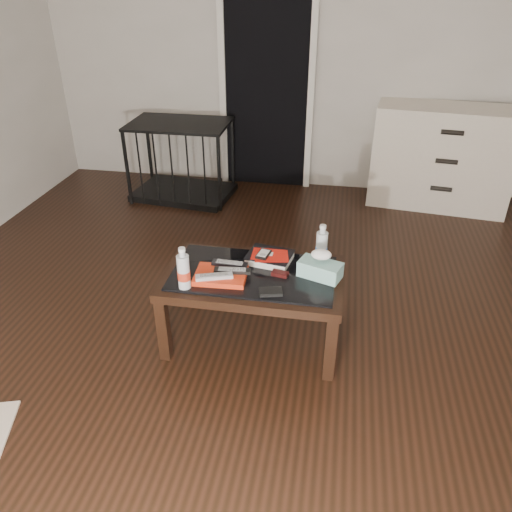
# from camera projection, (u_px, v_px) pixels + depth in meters

# --- Properties ---
(ground) EXTENTS (5.00, 5.00, 0.00)m
(ground) POSITION_uv_depth(u_px,v_px,m) (267.00, 338.00, 3.01)
(ground) COLOR black
(ground) RESTS_ON ground
(room_shell) EXTENTS (5.00, 5.00, 5.00)m
(room_shell) POSITION_uv_depth(u_px,v_px,m) (271.00, 51.00, 2.19)
(room_shell) COLOR beige
(room_shell) RESTS_ON ground
(doorway) EXTENTS (0.90, 0.08, 2.07)m
(doorway) POSITION_uv_depth(u_px,v_px,m) (267.00, 79.00, 4.65)
(doorway) COLOR black
(doorway) RESTS_ON ground
(coffee_table) EXTENTS (1.00, 0.60, 0.46)m
(coffee_table) POSITION_uv_depth(u_px,v_px,m) (253.00, 282.00, 2.81)
(coffee_table) COLOR black
(coffee_table) RESTS_ON ground
(dresser) EXTENTS (1.25, 0.64, 0.90)m
(dresser) POSITION_uv_depth(u_px,v_px,m) (441.00, 157.00, 4.49)
(dresser) COLOR beige
(dresser) RESTS_ON ground
(pet_crate) EXTENTS (0.96, 0.70, 0.71)m
(pet_crate) POSITION_uv_depth(u_px,v_px,m) (183.00, 173.00, 4.76)
(pet_crate) COLOR black
(pet_crate) RESTS_ON ground
(magazines) EXTENTS (0.29, 0.22, 0.03)m
(magazines) POSITION_uv_depth(u_px,v_px,m) (221.00, 275.00, 2.73)
(magazines) COLOR red
(magazines) RESTS_ON coffee_table
(remote_silver) EXTENTS (0.21, 0.11, 0.02)m
(remote_silver) POSITION_uv_depth(u_px,v_px,m) (214.00, 276.00, 2.67)
(remote_silver) COLOR #AAABAF
(remote_silver) RESTS_ON magazines
(remote_black_front) EXTENTS (0.20, 0.07, 0.02)m
(remote_black_front) POSITION_uv_depth(u_px,v_px,m) (232.00, 270.00, 2.72)
(remote_black_front) COLOR black
(remote_black_front) RESTS_ON magazines
(remote_black_back) EXTENTS (0.20, 0.06, 0.02)m
(remote_black_back) POSITION_uv_depth(u_px,v_px,m) (230.00, 264.00, 2.79)
(remote_black_back) COLOR black
(remote_black_back) RESTS_ON magazines
(textbook) EXTENTS (0.28, 0.24, 0.05)m
(textbook) POSITION_uv_depth(u_px,v_px,m) (270.00, 258.00, 2.88)
(textbook) COLOR black
(textbook) RESTS_ON coffee_table
(dvd_mailers) EXTENTS (0.19, 0.14, 0.01)m
(dvd_mailers) POSITION_uv_depth(u_px,v_px,m) (269.00, 254.00, 2.86)
(dvd_mailers) COLOR red
(dvd_mailers) RESTS_ON textbook
(ipod) EXTENTS (0.08, 0.11, 0.02)m
(ipod) POSITION_uv_depth(u_px,v_px,m) (263.00, 254.00, 2.84)
(ipod) COLOR black
(ipod) RESTS_ON dvd_mailers
(flip_phone) EXTENTS (0.10, 0.06, 0.02)m
(flip_phone) POSITION_uv_depth(u_px,v_px,m) (280.00, 274.00, 2.75)
(flip_phone) COLOR black
(flip_phone) RESTS_ON coffee_table
(wallet) EXTENTS (0.13, 0.10, 0.02)m
(wallet) POSITION_uv_depth(u_px,v_px,m) (271.00, 292.00, 2.60)
(wallet) COLOR black
(wallet) RESTS_ON coffee_table
(water_bottle_left) EXTENTS (0.08, 0.08, 0.24)m
(water_bottle_left) POSITION_uv_depth(u_px,v_px,m) (183.00, 268.00, 2.60)
(water_bottle_left) COLOR silver
(water_bottle_left) RESTS_ON coffee_table
(water_bottle_right) EXTENTS (0.08, 0.08, 0.24)m
(water_bottle_right) POSITION_uv_depth(u_px,v_px,m) (322.00, 244.00, 2.82)
(water_bottle_right) COLOR silver
(water_bottle_right) RESTS_ON coffee_table
(tissue_box) EXTENTS (0.26, 0.19, 0.09)m
(tissue_box) POSITION_uv_depth(u_px,v_px,m) (320.00, 270.00, 2.72)
(tissue_box) COLOR teal
(tissue_box) RESTS_ON coffee_table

